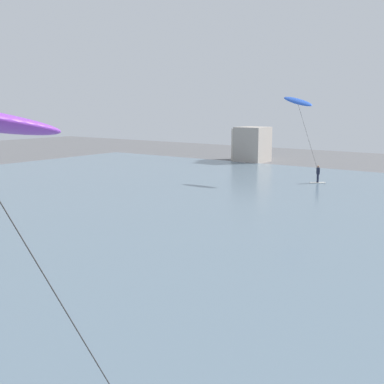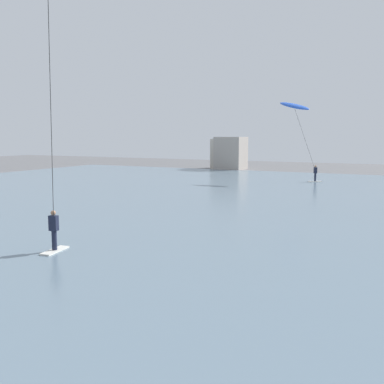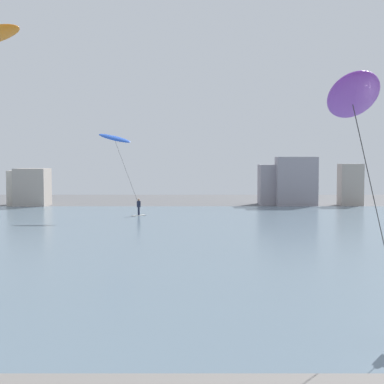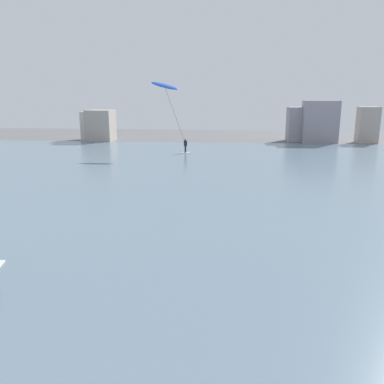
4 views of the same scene
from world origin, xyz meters
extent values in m
cube|color=slate|center=(0.00, 31.28, 0.05)|extent=(84.00, 52.00, 0.10)
cube|color=beige|center=(-20.45, 60.32, 2.11)|extent=(3.23, 3.46, 4.21)
cube|color=#A89E93|center=(-18.99, 58.79, 2.24)|extent=(3.67, 3.69, 4.49)
cube|color=silver|center=(-5.13, 46.48, 0.13)|extent=(1.35, 1.24, 0.06)
cylinder|color=#191E33|center=(-5.13, 46.48, 0.55)|extent=(0.20, 0.20, 0.78)
cube|color=#191E33|center=(-5.13, 46.48, 1.24)|extent=(0.39, 0.40, 0.60)
sphere|color=#9E7051|center=(-5.13, 46.48, 1.65)|extent=(0.20, 0.20, 0.20)
cylinder|color=#333333|center=(-6.27, 46.49, 4.31)|extent=(2.30, 0.03, 6.26)
ellipsoid|color=blue|center=(-7.41, 46.49, 7.59)|extent=(3.52, 1.92, 1.36)
cube|color=silver|center=(-9.10, 14.83, 0.13)|extent=(0.67, 1.45, 0.06)
cylinder|color=#191E33|center=(-9.10, 14.83, 0.55)|extent=(0.20, 0.20, 0.78)
cube|color=#191E33|center=(-9.10, 14.83, 1.24)|extent=(0.37, 0.27, 0.60)
sphere|color=#9E7051|center=(-9.10, 14.83, 1.65)|extent=(0.20, 0.20, 0.20)
cylinder|color=#333333|center=(-8.24, 14.04, 5.46)|extent=(1.75, 1.62, 8.55)
camera|label=1|loc=(12.26, 2.89, 7.28)|focal=46.27mm
camera|label=2|loc=(3.39, 2.04, 4.66)|focal=41.20mm
camera|label=3|loc=(0.04, -6.49, 5.53)|focal=51.38mm
camera|label=4|loc=(-0.24, 1.69, 6.52)|focal=36.92mm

